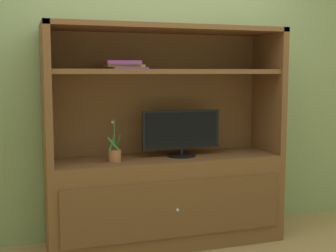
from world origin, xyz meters
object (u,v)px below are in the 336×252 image
object	(u,v)px
tv_monitor	(181,132)
potted_plant	(115,155)
media_console	(166,177)
magazine_stack	(123,65)

from	to	relation	value
tv_monitor	potted_plant	xyz separation A→B (m)	(-0.55, -0.05, -0.14)
tv_monitor	potted_plant	distance (m)	0.56
media_console	potted_plant	bearing A→B (deg)	-171.10
potted_plant	magazine_stack	size ratio (longest dim) A/B	0.92
potted_plant	magazine_stack	world-z (taller)	magazine_stack
media_console	magazine_stack	size ratio (longest dim) A/B	5.33
media_console	tv_monitor	world-z (taller)	media_console
potted_plant	media_console	bearing A→B (deg)	8.90
tv_monitor	media_console	bearing A→B (deg)	172.94
media_console	magazine_stack	distance (m)	0.94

